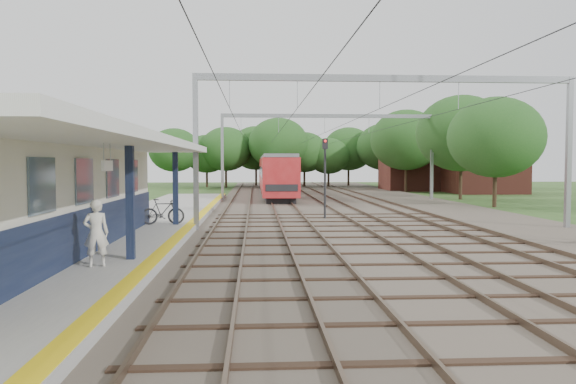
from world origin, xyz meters
name	(u,v)px	position (x,y,z in m)	size (l,w,h in m)	color
ground	(386,331)	(0.00, 0.00, 0.00)	(160.00, 160.00, 0.00)	#2D4C1E
ballast_bed	(344,205)	(4.00, 30.00, 0.05)	(18.00, 90.00, 0.10)	#473D33
platform	(135,231)	(-7.50, 14.00, 0.17)	(5.00, 52.00, 0.35)	gray
yellow_stripe	(188,227)	(-5.25, 14.00, 0.35)	(0.45, 52.00, 0.01)	yellow
station_building	(36,197)	(-8.88, 7.00, 2.04)	(3.41, 18.00, 3.40)	beige
canopy	(61,142)	(-7.77, 6.00, 3.64)	(6.40, 20.00, 3.44)	black
rail_tracks	(309,203)	(1.50, 30.00, 0.18)	(11.80, 88.00, 0.15)	brown
catenary_system	(347,124)	(3.39, 25.28, 5.51)	(17.22, 88.00, 7.00)	gray
tree_band	(307,148)	(3.84, 57.12, 4.92)	(31.72, 30.88, 8.82)	#382619
house_near	(485,164)	(21.00, 46.00, 2.99)	(7.00, 6.12, 7.89)	brown
house_far	(419,162)	(16.00, 52.00, 3.23)	(8.00, 6.12, 8.66)	brown
person	(96,233)	(-6.54, 4.88, 1.23)	(0.64, 0.42, 1.77)	silver
bicycle	(163,212)	(-6.47, 15.00, 0.92)	(0.53, 1.89, 1.14)	black
train	(274,173)	(-0.50, 47.10, 2.04)	(2.77, 34.47, 3.65)	black
signal_post	(325,169)	(1.35, 19.84, 2.75)	(0.32, 0.27, 4.36)	black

